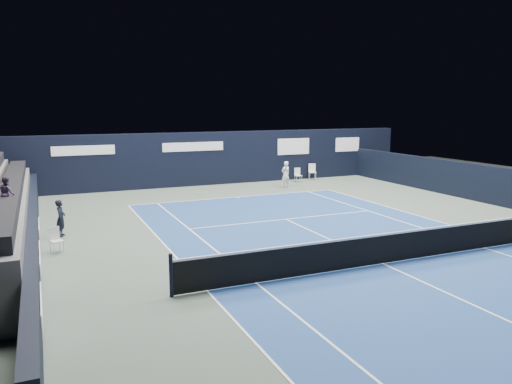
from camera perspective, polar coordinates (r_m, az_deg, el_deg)
ground at (r=16.99m, az=10.18°, el=-6.18°), size 48.00×48.00×0.00m
court_surface at (r=15.44m, az=14.33°, el=-7.97°), size 10.97×23.77×0.01m
enclosure_wall_right at (r=26.60m, az=24.45°, el=0.89°), size 0.30×22.00×1.80m
folding_chair_back_a at (r=30.72m, az=4.77°, el=2.24°), size 0.42×0.44×0.86m
folding_chair_back_b at (r=31.82m, az=6.45°, el=2.46°), size 0.56×0.55×1.00m
line_judge_chair at (r=17.24m, az=-21.95°, el=-4.91°), size 0.47×0.46×0.82m
line_judge at (r=19.20m, az=-21.41°, el=-2.80°), size 0.43×0.55×1.33m
court_markings at (r=15.44m, az=14.34°, el=-7.95°), size 11.03×23.83×0.00m
tennis_net at (r=15.29m, az=14.42°, el=-6.17°), size 12.90×0.10×1.10m
back_sponsor_wall at (r=29.65m, az=-5.44°, el=3.85°), size 26.00×0.63×3.10m
side_barrier_left at (r=17.97m, az=-24.07°, el=-4.04°), size 0.33×22.00×1.20m
tennis_player at (r=28.56m, az=3.41°, el=2.03°), size 0.61×0.84×1.50m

